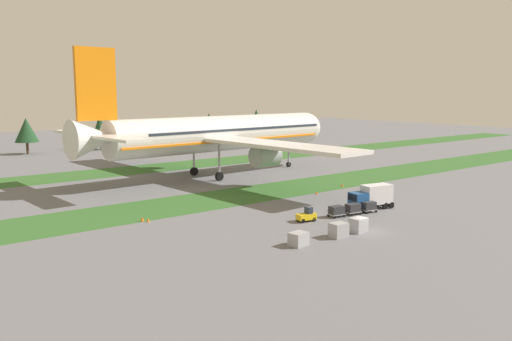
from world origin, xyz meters
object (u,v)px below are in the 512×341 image
(cargo_dolly_lead, at_px, (336,211))
(taxiway_marker_0, at_px, (342,185))
(airliner, at_px, (216,134))
(ground_crew_marshaller, at_px, (376,197))
(baggage_tug, at_px, (307,215))
(catering_truck, at_px, (372,196))
(uld_container_0, at_px, (299,239))
(taxiway_marker_1, at_px, (142,219))
(taxiway_marker_3, at_px, (148,220))
(cargo_dolly_third, at_px, (369,206))
(uld_container_1, at_px, (339,230))
(cargo_dolly_second, at_px, (353,208))
(taxiway_marker_2, at_px, (317,193))
(uld_container_2, at_px, (358,225))

(cargo_dolly_lead, bearing_deg, taxiway_marker_0, -40.61)
(airliner, xyz_separation_m, ground_crew_marshaller, (5.37, -36.62, -7.87))
(baggage_tug, height_order, catering_truck, catering_truck)
(catering_truck, bearing_deg, ground_crew_marshaller, -48.48)
(airliner, distance_m, uld_container_0, 50.66)
(cargo_dolly_lead, bearing_deg, baggage_tug, 90.00)
(taxiway_marker_1, xyz_separation_m, taxiway_marker_3, (0.44, -0.88, -0.06))
(cargo_dolly_third, relative_size, uld_container_1, 1.20)
(cargo_dolly_second, xyz_separation_m, taxiway_marker_1, (-25.18, 14.87, -0.59))
(catering_truck, xyz_separation_m, uld_container_0, (-21.18, -7.08, -1.18))
(baggage_tug, distance_m, catering_truck, 12.80)
(ground_crew_marshaller, height_order, taxiway_marker_0, ground_crew_marshaller)
(taxiway_marker_2, bearing_deg, catering_truck, -96.82)
(taxiway_marker_3, bearing_deg, ground_crew_marshaller, -18.15)
(uld_container_0, xyz_separation_m, taxiway_marker_2, (22.74, 20.13, -0.51))
(uld_container_2, height_order, taxiway_marker_2, uld_container_2)
(cargo_dolly_third, relative_size, taxiway_marker_0, 3.59)
(taxiway_marker_0, relative_size, taxiway_marker_3, 1.25)
(catering_truck, relative_size, uld_container_1, 3.63)
(airliner, distance_m, ground_crew_marshaller, 37.84)
(taxiway_marker_0, bearing_deg, cargo_dolly_lead, -139.25)
(catering_truck, height_order, ground_crew_marshaller, catering_truck)
(cargo_dolly_second, xyz_separation_m, taxiway_marker_3, (-24.74, 13.99, -0.65))
(ground_crew_marshaller, relative_size, uld_container_1, 0.87)
(ground_crew_marshaller, xyz_separation_m, uld_container_1, (-18.91, -9.76, -0.07))
(baggage_tug, bearing_deg, catering_truck, -83.46)
(taxiway_marker_2, relative_size, taxiway_marker_3, 0.96)
(cargo_dolly_third, bearing_deg, cargo_dolly_second, 90.00)
(ground_crew_marshaller, relative_size, uld_container_0, 0.87)
(airliner, xyz_separation_m, uld_container_1, (-13.53, -46.38, -7.94))
(baggage_tug, xyz_separation_m, taxiway_marker_3, (-16.90, 12.80, -0.55))
(catering_truck, relative_size, uld_container_0, 3.63)
(taxiway_marker_2, bearing_deg, cargo_dolly_second, -115.15)
(uld_container_0, bearing_deg, uld_container_1, -3.62)
(catering_truck, xyz_separation_m, uld_container_2, (-11.39, -7.38, -1.06))
(cargo_dolly_lead, relative_size, uld_container_1, 1.20)
(baggage_tug, xyz_separation_m, cargo_dolly_third, (10.70, -1.63, 0.10))
(ground_crew_marshaller, bearing_deg, uld_container_2, -77.48)
(uld_container_1, bearing_deg, baggage_tug, 73.79)
(airliner, relative_size, taxiway_marker_3, 138.42)
(cargo_dolly_lead, height_order, cargo_dolly_third, same)
(baggage_tug, relative_size, catering_truck, 0.38)
(catering_truck, xyz_separation_m, taxiway_marker_2, (1.56, 13.05, -1.70))
(uld_container_2, bearing_deg, cargo_dolly_lead, 62.96)
(cargo_dolly_third, distance_m, taxiway_marker_1, 31.96)
(baggage_tug, height_order, uld_container_1, baggage_tug)
(uld_container_2, distance_m, taxiway_marker_2, 24.19)
(cargo_dolly_second, height_order, taxiway_marker_3, cargo_dolly_second)
(taxiway_marker_0, relative_size, taxiway_marker_1, 1.01)
(cargo_dolly_second, relative_size, uld_container_0, 1.20)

